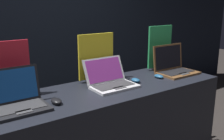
# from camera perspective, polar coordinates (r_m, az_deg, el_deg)

# --- Properties ---
(wall_back) EXTENTS (8.00, 0.05, 2.80)m
(wall_back) POSITION_cam_1_polar(r_m,az_deg,el_deg) (3.55, -15.37, 11.19)
(wall_back) COLOR black
(wall_back) RESTS_ON ground_plane
(display_counter) EXTENTS (2.02, 0.64, 0.89)m
(display_counter) POSITION_cam_1_polar(r_m,az_deg,el_deg) (2.38, 0.11, -13.90)
(display_counter) COLOR black
(display_counter) RESTS_ON ground_plane
(laptop_front) EXTENTS (0.36, 0.30, 0.26)m
(laptop_front) POSITION_cam_1_polar(r_m,az_deg,el_deg) (1.87, -19.86, -6.09)
(laptop_front) COLOR black
(laptop_front) RESTS_ON display_counter
(mouse_front) EXTENTS (0.07, 0.11, 0.04)m
(mouse_front) POSITION_cam_1_polar(r_m,az_deg,el_deg) (1.89, -12.04, -6.64)
(mouse_front) COLOR black
(mouse_front) RESTS_ON display_counter
(promo_stand_front) EXTENTS (0.36, 0.07, 0.42)m
(promo_stand_front) POSITION_cam_1_polar(r_m,az_deg,el_deg) (2.07, -22.13, -0.26)
(promo_stand_front) COLOR black
(promo_stand_front) RESTS_ON display_counter
(laptop_middle) EXTENTS (0.38, 0.32, 0.23)m
(laptop_middle) POSITION_cam_1_polar(r_m,az_deg,el_deg) (2.21, -0.39, -2.24)
(laptop_middle) COLOR #B7B7BC
(laptop_middle) RESTS_ON display_counter
(mouse_middle) EXTENTS (0.06, 0.09, 0.04)m
(mouse_middle) POSITION_cam_1_polar(r_m,az_deg,el_deg) (2.34, 5.17, -2.25)
(mouse_middle) COLOR navy
(mouse_middle) RESTS_ON display_counter
(promo_stand_middle) EXTENTS (0.36, 0.07, 0.43)m
(promo_stand_middle) POSITION_cam_1_polar(r_m,az_deg,el_deg) (2.36, -3.52, 2.52)
(promo_stand_middle) COLOR black
(promo_stand_middle) RESTS_ON display_counter
(laptop_back) EXTENTS (0.39, 0.29, 0.28)m
(laptop_back) POSITION_cam_1_polar(r_m,az_deg,el_deg) (2.70, 13.34, 0.71)
(laptop_back) COLOR brown
(laptop_back) RESTS_ON display_counter
(mouse_back) EXTENTS (0.06, 0.10, 0.03)m
(mouse_back) POSITION_cam_1_polar(r_m,az_deg,el_deg) (2.50, 10.16, -1.36)
(mouse_back) COLOR navy
(mouse_back) RESTS_ON display_counter
(promo_stand_back) EXTENTS (0.32, 0.07, 0.46)m
(promo_stand_back) POSITION_cam_1_polar(r_m,az_deg,el_deg) (2.81, 10.36, 4.61)
(promo_stand_back) COLOR black
(promo_stand_back) RESTS_ON display_counter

